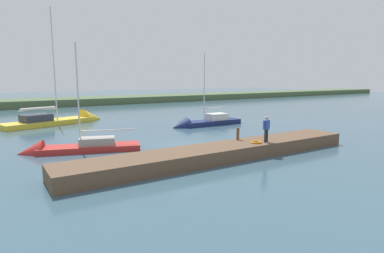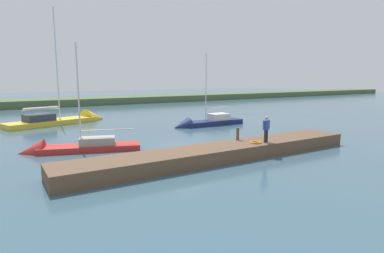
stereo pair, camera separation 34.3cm
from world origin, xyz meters
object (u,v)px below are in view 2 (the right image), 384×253
object	(u,v)px
sailboat_behind_pier	(68,121)
person_on_dock	(266,128)
sailboat_mid_channel	(72,150)
life_ring_buoy	(256,142)
mooring_post_near	(238,134)
sailboat_inner_slip	(204,124)

from	to	relation	value
sailboat_behind_pier	person_on_dock	bearing A→B (deg)	-87.96
sailboat_mid_channel	person_on_dock	bearing A→B (deg)	162.11
life_ring_buoy	sailboat_mid_channel	bearing A→B (deg)	-37.24
mooring_post_near	person_on_dock	xyz separation A→B (m)	(-1.00, 1.52, 0.54)
life_ring_buoy	person_on_dock	xyz separation A→B (m)	(-0.70, 0.13, 0.88)
mooring_post_near	sailboat_inner_slip	xyz separation A→B (m)	(-4.54, -10.71, -1.04)
sailboat_behind_pier	sailboat_mid_channel	xyz separation A→B (m)	(2.37, 14.18, -0.12)
sailboat_inner_slip	sailboat_mid_channel	bearing A→B (deg)	19.53
life_ring_buoy	sailboat_inner_slip	xyz separation A→B (m)	(-4.24, -12.10, -0.69)
life_ring_buoy	mooring_post_near	bearing A→B (deg)	-77.98
sailboat_inner_slip	sailboat_mid_channel	xyz separation A→B (m)	(13.68, 4.93, -0.07)
life_ring_buoy	sailboat_mid_channel	world-z (taller)	sailboat_mid_channel
mooring_post_near	person_on_dock	size ratio (longest dim) A/B	0.49
mooring_post_near	life_ring_buoy	distance (m)	1.47
mooring_post_near	sailboat_mid_channel	distance (m)	10.88
sailboat_inner_slip	sailboat_mid_channel	size ratio (longest dim) A/B	1.02
sailboat_mid_channel	person_on_dock	size ratio (longest dim) A/B	4.80
mooring_post_near	sailboat_mid_channel	xyz separation A→B (m)	(9.14, -5.78, -1.10)
sailboat_mid_channel	mooring_post_near	bearing A→B (deg)	165.57
life_ring_buoy	sailboat_behind_pier	distance (m)	22.51
life_ring_buoy	sailboat_mid_channel	distance (m)	11.88
mooring_post_near	sailboat_inner_slip	distance (m)	11.68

